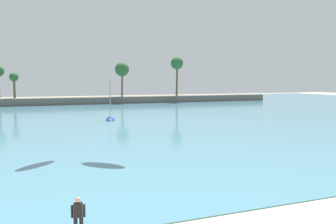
% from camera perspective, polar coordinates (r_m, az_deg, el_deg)
% --- Properties ---
extents(sea, '(220.00, 116.88, 0.06)m').
position_cam_1_polar(sea, '(72.14, -15.99, 0.25)').
color(sea, teal).
rests_on(sea, ground).
extents(palm_headland, '(116.97, 6.00, 12.67)m').
position_cam_1_polar(palm_headland, '(90.37, -16.87, 2.35)').
color(palm_headland, '#605B54').
rests_on(palm_headland, ground).
extents(person_at_waterline, '(0.54, 0.26, 1.67)m').
position_cam_1_polar(person_at_waterline, '(14.25, -14.73, -16.48)').
color(person_at_waterline, black).
rests_on(person_at_waterline, ground).
extents(sailboat_near_shore, '(2.24, 4.61, 6.43)m').
position_cam_1_polar(sailboat_near_shore, '(53.60, -9.58, -0.65)').
color(sailboat_near_shore, '#234793').
rests_on(sailboat_near_shore, sea).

